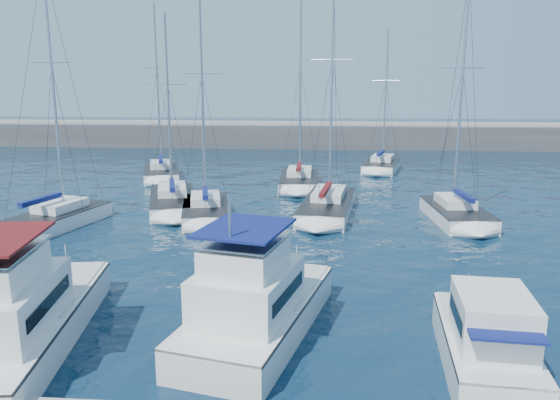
# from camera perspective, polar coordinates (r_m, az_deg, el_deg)

# --- Properties ---
(ground) EXTENTS (220.00, 220.00, 0.00)m
(ground) POSITION_cam_1_polar(r_m,az_deg,el_deg) (24.58, -4.41, -9.02)
(ground) COLOR #06202D
(ground) RESTS_ON ground
(breakwater) EXTENTS (160.00, 6.00, 4.45)m
(breakwater) POSITION_cam_1_polar(r_m,az_deg,el_deg) (75.10, 1.58, 6.39)
(breakwater) COLOR #424244
(breakwater) RESTS_ON ground
(motor_yacht_port_inner) EXTENTS (5.42, 10.72, 4.69)m
(motor_yacht_port_inner) POSITION_cam_1_polar(r_m,az_deg,el_deg) (20.73, -26.51, -11.17)
(motor_yacht_port_inner) COLOR silver
(motor_yacht_port_inner) RESTS_ON ground
(motor_yacht_stbd_inner) EXTENTS (5.41, 9.26, 4.69)m
(motor_yacht_stbd_inner) POSITION_cam_1_polar(r_m,az_deg,el_deg) (19.66, -2.64, -11.08)
(motor_yacht_stbd_inner) COLOR silver
(motor_yacht_stbd_inner) RESTS_ON ground
(motor_yacht_stbd_outer) EXTENTS (3.09, 6.48, 3.20)m
(motor_yacht_stbd_outer) POSITION_cam_1_polar(r_m,az_deg,el_deg) (18.71, 20.76, -13.85)
(motor_yacht_stbd_outer) COLOR silver
(motor_yacht_stbd_outer) RESTS_ON ground
(sailboat_mid_a) EXTENTS (4.77, 7.81, 16.06)m
(sailboat_mid_a) POSITION_cam_1_polar(r_m,az_deg,el_deg) (36.86, -22.28, -1.72)
(sailboat_mid_a) COLOR silver
(sailboat_mid_a) RESTS_ON ground
(sailboat_mid_b) EXTENTS (5.35, 9.27, 13.86)m
(sailboat_mid_b) POSITION_cam_1_polar(r_m,az_deg,el_deg) (39.79, -11.16, -0.08)
(sailboat_mid_b) COLOR silver
(sailboat_mid_b) RESTS_ON ground
(sailboat_mid_c) EXTENTS (4.37, 7.45, 15.00)m
(sailboat_mid_c) POSITION_cam_1_polar(r_m,az_deg,el_deg) (36.39, -7.77, -1.07)
(sailboat_mid_c) COLOR silver
(sailboat_mid_c) RESTS_ON ground
(sailboat_mid_d) EXTENTS (4.34, 9.90, 16.55)m
(sailboat_mid_d) POSITION_cam_1_polar(r_m,az_deg,el_deg) (37.73, 5.03, -0.55)
(sailboat_mid_d) COLOR silver
(sailboat_mid_d) RESTS_ON ground
(sailboat_mid_e) EXTENTS (3.56, 7.41, 15.57)m
(sailboat_mid_e) POSITION_cam_1_polar(r_m,az_deg,el_deg) (37.17, 17.94, -1.28)
(sailboat_mid_e) COLOR silver
(sailboat_mid_e) RESTS_ON ground
(sailboat_back_a) EXTENTS (5.00, 7.95, 16.08)m
(sailboat_back_a) POSITION_cam_1_polar(r_m,az_deg,el_deg) (51.94, -12.27, 2.82)
(sailboat_back_a) COLOR silver
(sailboat_back_a) RESTS_ON ground
(sailboat_back_b) EXTENTS (3.19, 8.00, 16.27)m
(sailboat_back_b) POSITION_cam_1_polar(r_m,az_deg,el_deg) (46.90, 2.03, 2.07)
(sailboat_back_b) COLOR silver
(sailboat_back_b) RESTS_ON ground
(sailboat_back_c) EXTENTS (4.66, 7.52, 14.25)m
(sailboat_back_c) POSITION_cam_1_polar(r_m,az_deg,el_deg) (56.05, 10.59, 3.56)
(sailboat_back_c) COLOR silver
(sailboat_back_c) RESTS_ON ground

